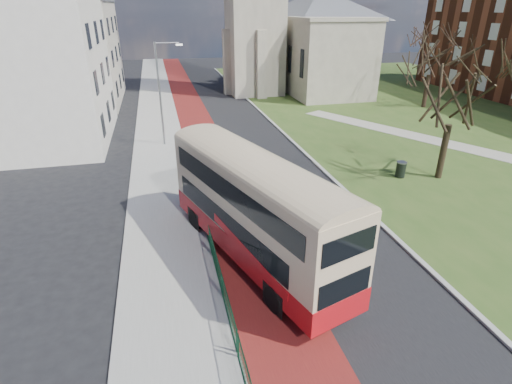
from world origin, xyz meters
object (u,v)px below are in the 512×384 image
object	(u,v)px
streetlamp	(161,89)
bus	(254,205)
winter_tree_far	(434,48)
winter_tree_near	(458,79)
litter_bin	(401,169)

from	to	relation	value
streetlamp	bus	xyz separation A→B (m)	(3.27, -17.61, -1.88)
winter_tree_far	bus	bearing A→B (deg)	-136.24
winter_tree_near	litter_bin	xyz separation A→B (m)	(-2.47, 0.68, -5.94)
winter_tree_far	litter_bin	distance (m)	23.63
winter_tree_near	litter_bin	bearing A→B (deg)	164.73
winter_tree_near	litter_bin	size ratio (longest dim) A/B	8.65
streetlamp	bus	size ratio (longest dim) A/B	0.69
winter_tree_near	winter_tree_far	bearing A→B (deg)	57.84
streetlamp	litter_bin	size ratio (longest dim) A/B	7.39
streetlamp	bus	world-z (taller)	streetlamp
streetlamp	winter_tree_far	xyz separation A→B (m)	(29.22, 7.24, 1.82)
bus	winter_tree_near	distance (m)	15.99
litter_bin	winter_tree_far	bearing A→B (deg)	51.69
streetlamp	bus	distance (m)	18.01
winter_tree_near	winter_tree_far	size ratio (longest dim) A/B	1.02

